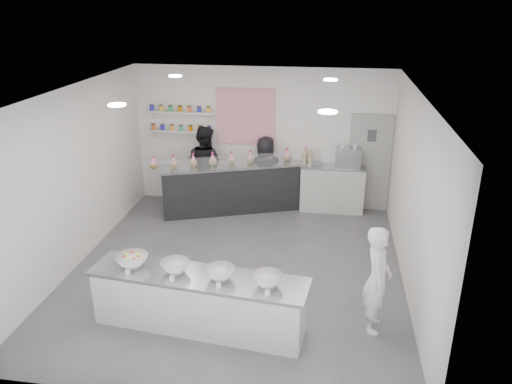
% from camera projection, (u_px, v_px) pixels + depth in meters
% --- Properties ---
extents(floor, '(6.00, 6.00, 0.00)m').
position_uv_depth(floor, '(237.00, 269.00, 8.49)').
color(floor, '#515156').
rests_on(floor, ground).
extents(ceiling, '(6.00, 6.00, 0.00)m').
position_uv_depth(ceiling, '(234.00, 93.00, 7.38)').
color(ceiling, white).
rests_on(ceiling, floor).
extents(back_wall, '(5.50, 0.00, 5.50)m').
position_uv_depth(back_wall, '(262.00, 138.00, 10.69)').
color(back_wall, white).
rests_on(back_wall, floor).
extents(left_wall, '(0.00, 6.00, 6.00)m').
position_uv_depth(left_wall, '(74.00, 178.00, 8.32)').
color(left_wall, white).
rests_on(left_wall, floor).
extents(right_wall, '(0.00, 6.00, 6.00)m').
position_uv_depth(right_wall, '(414.00, 197.00, 7.55)').
color(right_wall, white).
rests_on(right_wall, floor).
extents(back_door, '(0.88, 0.04, 2.10)m').
position_uv_depth(back_door, '(369.00, 163.00, 10.51)').
color(back_door, '#969794').
rests_on(back_door, floor).
extents(pattern_panel, '(1.25, 0.03, 1.20)m').
position_uv_depth(pattern_panel, '(245.00, 117.00, 10.55)').
color(pattern_panel, '#E23C64').
rests_on(pattern_panel, back_wall).
extents(jar_shelf_lower, '(1.45, 0.22, 0.04)m').
position_uv_depth(jar_shelf_lower, '(182.00, 131.00, 10.81)').
color(jar_shelf_lower, silver).
rests_on(jar_shelf_lower, back_wall).
extents(jar_shelf_upper, '(1.45, 0.22, 0.04)m').
position_uv_depth(jar_shelf_upper, '(180.00, 112.00, 10.66)').
color(jar_shelf_upper, silver).
rests_on(jar_shelf_upper, back_wall).
extents(preserve_jars, '(1.45, 0.10, 0.56)m').
position_uv_depth(preserve_jars, '(181.00, 119.00, 10.69)').
color(preserve_jars, orange).
rests_on(preserve_jars, jar_shelf_lower).
extents(downlight_0, '(0.24, 0.24, 0.02)m').
position_uv_depth(downlight_0, '(117.00, 105.00, 6.67)').
color(downlight_0, white).
rests_on(downlight_0, ceiling).
extents(downlight_1, '(0.24, 0.24, 0.02)m').
position_uv_depth(downlight_1, '(328.00, 112.00, 6.28)').
color(downlight_1, white).
rests_on(downlight_1, ceiling).
extents(downlight_2, '(0.24, 0.24, 0.02)m').
position_uv_depth(downlight_2, '(175.00, 76.00, 9.06)').
color(downlight_2, white).
rests_on(downlight_2, ceiling).
extents(downlight_3, '(0.24, 0.24, 0.02)m').
position_uv_depth(downlight_3, '(331.00, 80.00, 8.67)').
color(downlight_3, white).
rests_on(downlight_3, ceiling).
extents(prep_counter, '(3.08, 1.01, 0.82)m').
position_uv_depth(prep_counter, '(199.00, 301.00, 6.88)').
color(prep_counter, silver).
rests_on(prep_counter, floor).
extents(back_bar, '(3.39, 1.76, 1.05)m').
position_uv_depth(back_bar, '(242.00, 187.00, 10.66)').
color(back_bar, black).
rests_on(back_bar, floor).
extents(sneeze_guard, '(3.13, 1.18, 0.29)m').
position_uv_depth(sneeze_guard, '(244.00, 162.00, 10.15)').
color(sneeze_guard, white).
rests_on(sneeze_guard, back_bar).
extents(espresso_ledge, '(1.36, 0.43, 1.01)m').
position_uv_depth(espresso_ledge, '(332.00, 189.00, 10.64)').
color(espresso_ledge, silver).
rests_on(espresso_ledge, floor).
extents(espresso_machine, '(0.51, 0.35, 0.39)m').
position_uv_depth(espresso_machine, '(348.00, 158.00, 10.34)').
color(espresso_machine, '#93969E').
rests_on(espresso_machine, espresso_ledge).
extents(cup_stacks, '(0.24, 0.24, 0.31)m').
position_uv_depth(cup_stacks, '(307.00, 158.00, 10.48)').
color(cup_stacks, tan).
rests_on(cup_stacks, espresso_ledge).
extents(prep_bowls, '(2.39, 0.76, 0.16)m').
position_uv_depth(prep_bowls, '(197.00, 270.00, 6.70)').
color(prep_bowls, white).
rests_on(prep_bowls, prep_counter).
extents(label_cards, '(2.01, 0.04, 0.07)m').
position_uv_depth(label_cards, '(191.00, 295.00, 6.23)').
color(label_cards, white).
rests_on(label_cards, prep_counter).
extents(cookie_bags, '(3.59, 1.47, 0.29)m').
position_uv_depth(cookie_bags, '(241.00, 157.00, 10.42)').
color(cookie_bags, pink).
rests_on(cookie_bags, back_bar).
extents(woman_prep, '(0.42, 0.59, 1.55)m').
position_uv_depth(woman_prep, '(377.00, 280.00, 6.73)').
color(woman_prep, white).
rests_on(woman_prep, floor).
extents(staff_left, '(1.05, 0.94, 1.76)m').
position_uv_depth(staff_left, '(205.00, 166.00, 10.88)').
color(staff_left, black).
rests_on(staff_left, floor).
extents(staff_right, '(0.84, 0.62, 1.58)m').
position_uv_depth(staff_right, '(266.00, 173.00, 10.73)').
color(staff_right, black).
rests_on(staff_right, floor).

